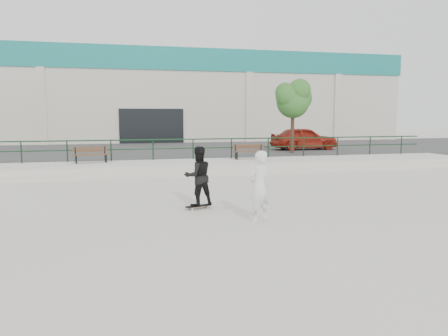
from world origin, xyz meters
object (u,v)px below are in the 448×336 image
object	(u,v)px
standing_skater	(198,176)
red_car	(304,138)
bench_right	(249,152)
bench_left	(91,155)
skateboard	(198,206)
seated_skater	(259,186)
tree	(293,98)

from	to	relation	value
standing_skater	red_car	bearing A→B (deg)	-134.77
bench_right	red_car	world-z (taller)	red_car
bench_left	red_car	size ratio (longest dim) A/B	0.39
red_car	skateboard	distance (m)	16.67
bench_right	seated_skater	bearing A→B (deg)	-102.86
red_car	skateboard	world-z (taller)	red_car
skateboard	tree	bearing A→B (deg)	37.16
tree	skateboard	xyz separation A→B (m)	(-7.76, -11.53, -3.61)
bench_right	standing_skater	world-z (taller)	standing_skater
seated_skater	bench_right	bearing A→B (deg)	-131.52
seated_skater	standing_skater	bearing A→B (deg)	-83.25
red_car	bench_left	bearing A→B (deg)	111.41
bench_left	tree	xyz separation A→B (m)	(11.19, 2.71, 2.82)
skateboard	bench_left	bearing A→B (deg)	92.36
tree	standing_skater	size ratio (longest dim) A/B	2.47
bench_left	standing_skater	size ratio (longest dim) A/B	0.96
standing_skater	seated_skater	size ratio (longest dim) A/B	0.94
skateboard	standing_skater	bearing A→B (deg)	85.13
bench_left	bench_right	distance (m)	7.65
seated_skater	red_car	bearing A→B (deg)	-143.51
red_car	skateboard	bearing A→B (deg)	146.10
red_car	standing_skater	xyz separation A→B (m)	(-9.44, -13.69, -0.27)
skateboard	seated_skater	world-z (taller)	seated_skater
tree	seated_skater	xyz separation A→B (m)	(-6.54, -13.44, -2.78)
skateboard	seated_skater	distance (m)	2.41
seated_skater	bench_left	bearing A→B (deg)	-92.29
bench_left	standing_skater	xyz separation A→B (m)	(3.43, -8.82, 0.09)
bench_right	tree	world-z (taller)	tree
tree	standing_skater	distance (m)	14.16
bench_left	standing_skater	distance (m)	9.46
bench_right	skateboard	bearing A→B (deg)	-112.92
bench_left	skateboard	xyz separation A→B (m)	(3.43, -8.82, -0.79)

